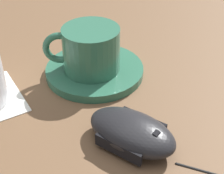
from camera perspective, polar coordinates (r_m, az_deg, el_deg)
ground_plane at (r=0.52m, az=-5.81°, el=0.46°), size 3.00×3.00×0.00m
saucer at (r=0.53m, az=-2.53°, el=2.58°), size 0.15×0.15×0.01m
coffee_cup at (r=0.51m, az=-3.71°, el=6.26°), size 0.10×0.10×0.07m
computer_mouse at (r=0.41m, az=3.32°, el=-7.42°), size 0.08×0.12×0.04m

